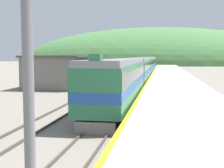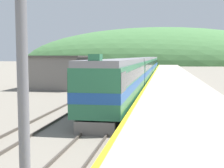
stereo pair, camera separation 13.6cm
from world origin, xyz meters
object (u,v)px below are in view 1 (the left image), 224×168
carriage_second (139,70)px  carriage_third (146,66)px  express_train_lead_car (119,81)px  carriage_fourth (150,63)px

carriage_second → carriage_third: size_ratio=1.00×
carriage_third → carriage_second: bearing=-90.0°
express_train_lead_car → carriage_fourth: (0.00, 66.18, -0.01)m
express_train_lead_car → carriage_third: express_train_lead_car is taller
express_train_lead_car → carriage_fourth: express_train_lead_car is taller
carriage_second → carriage_third: (0.00, 22.17, 0.00)m
express_train_lead_car → carriage_fourth: bearing=90.0°
carriage_third → carriage_fourth: bearing=90.0°
carriage_second → carriage_fourth: 44.34m
express_train_lead_car → carriage_fourth: size_ratio=0.95×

